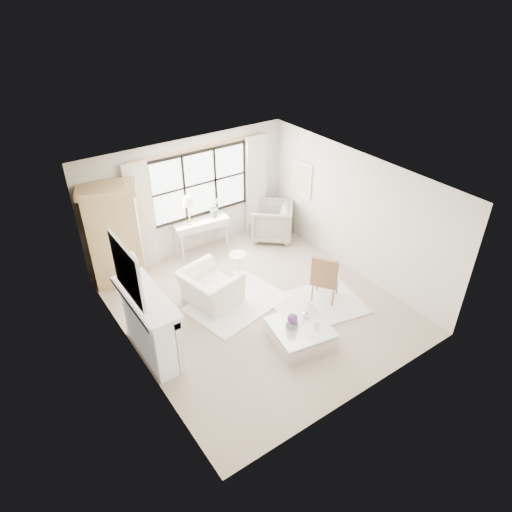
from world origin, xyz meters
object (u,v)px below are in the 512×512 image
object	(u,v)px
coffee_table	(300,334)
console_table	(202,235)
armoire	(115,236)
club_armchair	(210,288)

from	to	relation	value
coffee_table	console_table	bearing A→B (deg)	98.53
armoire	club_armchair	bearing A→B (deg)	-34.09
console_table	coffee_table	size ratio (longest dim) A/B	1.16
coffee_table	club_armchair	bearing A→B (deg)	121.07
armoire	coffee_table	xyz separation A→B (m)	(1.93, -3.65, -0.96)
console_table	coffee_table	bearing A→B (deg)	-85.32
armoire	club_armchair	distance (m)	2.23
console_table	club_armchair	bearing A→B (deg)	-108.07
armoire	club_armchair	size ratio (longest dim) A/B	2.04
console_table	club_armchair	world-z (taller)	console_table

